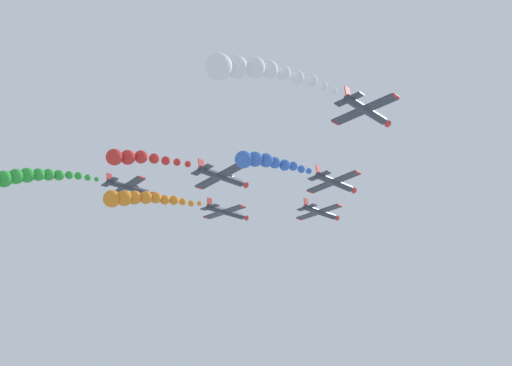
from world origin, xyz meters
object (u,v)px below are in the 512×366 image
Objects in this scene: airplane_right_outer at (129,187)px; airplane_trailing at (367,110)px; airplane_right_inner at (335,182)px; airplane_lead at (320,212)px; airplane_left_inner at (226,212)px; airplane_left_outer at (222,177)px.

airplane_right_outer is 1.00× the size of airplane_trailing.
airplane_right_inner is at bearing 137.42° from airplane_trailing.
airplane_right_inner is (11.23, -11.75, 0.39)m from airplane_lead.
airplane_lead reaches higher than airplane_left_inner.
airplane_left_outer reaches higher than airplane_right_inner.
airplane_lead is 1.00× the size of airplane_right_outer.
airplane_right_outer reaches higher than airplane_right_inner.
airplane_right_outer is at bearing -160.86° from airplane_right_inner.
airplane_lead is 1.00× the size of airplane_left_inner.
airplane_left_outer is (-11.59, -13.80, 0.04)m from airplane_right_inner.
airplane_trailing is (37.26, -11.97, 4.37)m from airplane_left_inner.
airplane_trailing is at bearing -42.58° from airplane_right_inner.
airplane_right_inner is 39.46m from airplane_right_outer.
airplane_right_outer is (-37.08, -12.87, 4.04)m from airplane_right_inner.
airplane_right_inner is at bearing 19.14° from airplane_right_outer.
airplane_left_outer is at bearing -47.73° from airplane_left_inner.
airplane_lead is at bearing 43.59° from airplane_right_outer.
airplane_lead is 34.93m from airplane_trailing.
airplane_right_inner is at bearing 49.97° from airplane_left_outer.
airplane_trailing is (25.18, 1.32, 3.71)m from airplane_left_outer.
airplane_trailing is at bearing 0.44° from airplane_right_outer.
airplane_right_inner is 1.00× the size of airplane_right_outer.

